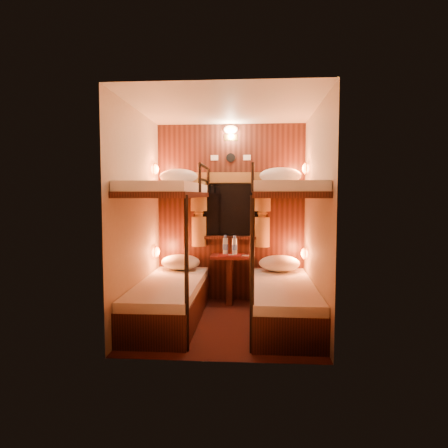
# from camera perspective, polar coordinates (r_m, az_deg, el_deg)

# --- Properties ---
(floor) EXTENTS (2.10, 2.10, 0.00)m
(floor) POSITION_cam_1_polar(r_m,az_deg,el_deg) (4.65, 0.20, -13.96)
(floor) COLOR #33170E
(floor) RESTS_ON ground
(ceiling) EXTENTS (2.10, 2.10, 0.00)m
(ceiling) POSITION_cam_1_polar(r_m,az_deg,el_deg) (4.52, 0.21, 16.32)
(ceiling) COLOR silver
(ceiling) RESTS_ON wall_back
(wall_back) EXTENTS (2.40, 0.00, 2.40)m
(wall_back) POSITION_cam_1_polar(r_m,az_deg,el_deg) (5.48, 0.97, 1.58)
(wall_back) COLOR #C6B293
(wall_back) RESTS_ON floor
(wall_front) EXTENTS (2.40, 0.00, 2.40)m
(wall_front) POSITION_cam_1_polar(r_m,az_deg,el_deg) (3.38, -1.03, -0.05)
(wall_front) COLOR #C6B293
(wall_front) RESTS_ON floor
(wall_left) EXTENTS (0.00, 2.40, 2.40)m
(wall_left) POSITION_cam_1_polar(r_m,az_deg,el_deg) (4.61, -12.30, 0.99)
(wall_left) COLOR #C6B293
(wall_left) RESTS_ON floor
(wall_right) EXTENTS (0.00, 2.40, 2.40)m
(wall_right) POSITION_cam_1_polar(r_m,az_deg,el_deg) (4.47, 13.10, 0.88)
(wall_right) COLOR #C6B293
(wall_right) RESTS_ON floor
(back_panel) EXTENTS (2.00, 0.03, 2.40)m
(back_panel) POSITION_cam_1_polar(r_m,az_deg,el_deg) (5.46, 0.96, 1.58)
(back_panel) COLOR black
(back_panel) RESTS_ON floor
(bunk_left) EXTENTS (0.72, 1.90, 1.82)m
(bunk_left) POSITION_cam_1_polar(r_m,az_deg,el_deg) (4.67, -7.75, -6.86)
(bunk_left) COLOR black
(bunk_left) RESTS_ON floor
(bunk_right) EXTENTS (0.72, 1.90, 1.82)m
(bunk_right) POSITION_cam_1_polar(r_m,az_deg,el_deg) (4.58, 8.44, -7.07)
(bunk_right) COLOR black
(bunk_right) RESTS_ON floor
(window) EXTENTS (1.00, 0.12, 0.79)m
(window) POSITION_cam_1_polar(r_m,az_deg,el_deg) (5.43, 0.95, 1.36)
(window) COLOR black
(window) RESTS_ON back_panel
(curtains) EXTENTS (1.10, 0.22, 1.00)m
(curtains) POSITION_cam_1_polar(r_m,az_deg,el_deg) (5.39, 0.93, 2.22)
(curtains) COLOR olive
(curtains) RESTS_ON back_panel
(back_fixtures) EXTENTS (0.54, 0.09, 0.48)m
(back_fixtures) POSITION_cam_1_polar(r_m,az_deg,el_deg) (5.48, 0.96, 12.55)
(back_fixtures) COLOR black
(back_fixtures) RESTS_ON back_panel
(reading_lamps) EXTENTS (2.00, 0.20, 1.25)m
(reading_lamps) POSITION_cam_1_polar(r_m,az_deg,el_deg) (5.12, 0.75, 1.85)
(reading_lamps) COLOR orange
(reading_lamps) RESTS_ON wall_left
(table) EXTENTS (0.50, 0.34, 0.66)m
(table) POSITION_cam_1_polar(r_m,az_deg,el_deg) (5.37, 0.84, -6.91)
(table) COLOR #571814
(table) RESTS_ON floor
(bottle_left) EXTENTS (0.08, 0.08, 0.26)m
(bottle_left) POSITION_cam_1_polar(r_m,az_deg,el_deg) (5.38, 0.21, -3.15)
(bottle_left) COLOR #99BFE5
(bottle_left) RESTS_ON table
(bottle_right) EXTENTS (0.07, 0.07, 0.26)m
(bottle_right) POSITION_cam_1_polar(r_m,az_deg,el_deg) (5.36, 1.53, -3.20)
(bottle_right) COLOR #99BFE5
(bottle_right) RESTS_ON table
(sachet_a) EXTENTS (0.09, 0.07, 0.01)m
(sachet_a) POSITION_cam_1_polar(r_m,az_deg,el_deg) (5.26, 3.09, -4.53)
(sachet_a) COLOR silver
(sachet_a) RESTS_ON table
(sachet_b) EXTENTS (0.08, 0.06, 0.01)m
(sachet_b) POSITION_cam_1_polar(r_m,az_deg,el_deg) (5.31, 1.02, -4.44)
(sachet_b) COLOR silver
(sachet_b) RESTS_ON table
(pillow_lower_left) EXTENTS (0.52, 0.37, 0.20)m
(pillow_lower_left) POSITION_cam_1_polar(r_m,az_deg,el_deg) (5.34, -6.22, -5.44)
(pillow_lower_left) COLOR silver
(pillow_lower_left) RESTS_ON bunk_left
(pillow_lower_right) EXTENTS (0.53, 0.38, 0.21)m
(pillow_lower_right) POSITION_cam_1_polar(r_m,az_deg,el_deg) (5.25, 7.92, -5.58)
(pillow_lower_right) COLOR silver
(pillow_lower_right) RESTS_ON bunk_right
(pillow_upper_left) EXTENTS (0.49, 0.35, 0.19)m
(pillow_upper_left) POSITION_cam_1_polar(r_m,az_deg,el_deg) (5.18, -6.51, 6.76)
(pillow_upper_left) COLOR silver
(pillow_upper_left) RESTS_ON bunk_left
(pillow_upper_right) EXTENTS (0.53, 0.38, 0.21)m
(pillow_upper_right) POSITION_cam_1_polar(r_m,az_deg,el_deg) (5.15, 8.06, 6.85)
(pillow_upper_right) COLOR silver
(pillow_upper_right) RESTS_ON bunk_right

